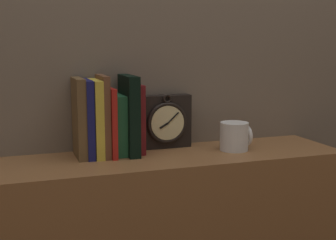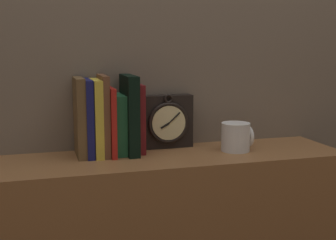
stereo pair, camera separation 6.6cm
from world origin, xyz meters
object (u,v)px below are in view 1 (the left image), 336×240
at_px(book_slot3_brown, 103,116).
at_px(mug, 235,136).
at_px(clock, 165,122).
at_px(book_slot0_brown, 79,118).
at_px(book_slot5_green, 118,125).
at_px(book_slot2_yellow, 96,118).
at_px(book_slot1_navy, 87,119).
at_px(book_slot7_maroon, 137,118).
at_px(book_slot4_red, 110,122).
at_px(book_slot6_black, 129,115).

xyz_separation_m(book_slot3_brown, mug, (0.43, -0.07, -0.08)).
bearing_deg(clock, book_slot0_brown, -172.25).
bearing_deg(book_slot5_green, book_slot2_yellow, -173.95).
height_order(book_slot1_navy, book_slot7_maroon, book_slot1_navy).
distance_m(clock, book_slot1_navy, 0.27).
bearing_deg(book_slot7_maroon, book_slot4_red, -169.89).
height_order(book_slot0_brown, book_slot5_green, book_slot0_brown).
height_order(book_slot1_navy, book_slot5_green, book_slot1_navy).
bearing_deg(book_slot6_black, mug, -10.17).
distance_m(book_slot2_yellow, mug, 0.46).
distance_m(clock, book_slot6_black, 0.15).
xyz_separation_m(book_slot2_yellow, book_slot5_green, (0.07, 0.01, -0.03)).
distance_m(book_slot1_navy, book_slot3_brown, 0.05).
height_order(book_slot3_brown, book_slot5_green, book_slot3_brown).
distance_m(book_slot5_green, book_slot7_maroon, 0.07).
distance_m(clock, book_slot4_red, 0.20).
bearing_deg(book_slot4_red, book_slot0_brown, 175.84).
distance_m(clock, book_slot2_yellow, 0.25).
bearing_deg(mug, book_slot6_black, 169.83).
distance_m(book_slot3_brown, book_slot4_red, 0.03).
height_order(book_slot0_brown, book_slot2_yellow, book_slot0_brown).
bearing_deg(clock, book_slot2_yellow, -169.81).
distance_m(book_slot0_brown, book_slot1_navy, 0.03).
distance_m(book_slot3_brown, book_slot5_green, 0.06).
distance_m(book_slot4_red, book_slot5_green, 0.03).
distance_m(book_slot0_brown, book_slot7_maroon, 0.19).
distance_m(book_slot3_brown, book_slot6_black, 0.08).
relative_size(book_slot4_red, book_slot7_maroon, 0.98).
bearing_deg(book_slot3_brown, book_slot4_red, -11.87).
bearing_deg(book_slot0_brown, book_slot3_brown, -2.05).
height_order(book_slot3_brown, book_slot7_maroon, book_slot3_brown).
relative_size(book_slot6_black, mug, 2.52).
xyz_separation_m(book_slot0_brown, book_slot6_black, (0.16, -0.01, 0.00)).
xyz_separation_m(book_slot1_navy, book_slot2_yellow, (0.03, -0.00, -0.00)).
bearing_deg(mug, book_slot7_maroon, 165.75).
bearing_deg(book_slot4_red, book_slot2_yellow, 175.60).
xyz_separation_m(book_slot6_black, mug, (0.34, -0.06, -0.08)).
bearing_deg(book_slot5_green, book_slot0_brown, -178.14).
bearing_deg(clock, book_slot7_maroon, -164.06).
relative_size(book_slot2_yellow, book_slot3_brown, 0.95).
bearing_deg(book_slot1_navy, book_slot5_green, 3.42).
distance_m(book_slot2_yellow, book_slot4_red, 0.04).
bearing_deg(book_slot4_red, book_slot1_navy, 175.85).
bearing_deg(book_slot0_brown, mug, -7.94).
relative_size(book_slot1_navy, book_slot3_brown, 0.95).
bearing_deg(book_slot7_maroon, book_slot3_brown, -173.75).
bearing_deg(book_slot2_yellow, book_slot7_maroon, 5.57).
height_order(book_slot2_yellow, book_slot7_maroon, book_slot2_yellow).
xyz_separation_m(book_slot7_maroon, mug, (0.31, -0.08, -0.06)).
bearing_deg(mug, book_slot0_brown, 172.06).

